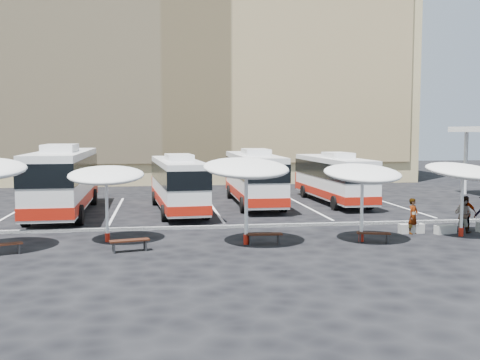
{
  "coord_description": "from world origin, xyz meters",
  "views": [
    {
      "loc": [
        -3.34,
        -27.19,
        4.87
      ],
      "look_at": [
        1.0,
        3.0,
        2.2
      ],
      "focal_mm": 42.0,
      "sensor_mm": 36.0,
      "label": 1
    }
  ],
  "objects": [
    {
      "name": "bus_3",
      "position": [
        8.33,
        9.5,
        1.77
      ],
      "size": [
        2.78,
        10.95,
        3.46
      ],
      "rotation": [
        0.0,
        0.0,
        0.03
      ],
      "color": "white",
      "rests_on": "ground"
    },
    {
      "name": "bus_1",
      "position": [
        -2.28,
        6.79,
        1.79
      ],
      "size": [
        3.25,
        11.22,
        3.51
      ],
      "rotation": [
        0.0,
        0.0,
        0.08
      ],
      "color": "white",
      "rests_on": "ground"
    },
    {
      "name": "conc_bench_0",
      "position": [
        8.54,
        -2.14,
        0.22
      ],
      "size": [
        1.19,
        0.4,
        0.44
      ],
      "primitive_type": "cube",
      "rotation": [
        0.0,
        0.0,
        -0.0
      ],
      "color": "gray",
      "rests_on": "ground"
    },
    {
      "name": "conc_bench_1",
      "position": [
        10.08,
        -2.5,
        0.2
      ],
      "size": [
        1.15,
        0.62,
        0.41
      ],
      "primitive_type": "cube",
      "rotation": [
        0.0,
        0.0,
        0.24
      ],
      "color": "gray",
      "rests_on": "ground"
    },
    {
      "name": "curb_divider",
      "position": [
        0.0,
        0.5,
        0.07
      ],
      "size": [
        34.0,
        0.25,
        0.15
      ],
      "primitive_type": "cube",
      "color": "black",
      "rests_on": "ground"
    },
    {
      "name": "bus_2",
      "position": [
        2.82,
        9.41,
        1.9
      ],
      "size": [
        2.87,
        11.76,
        3.72
      ],
      "rotation": [
        0.0,
        0.0,
        -0.01
      ],
      "color": "white",
      "rests_on": "ground"
    },
    {
      "name": "sunshade_2",
      "position": [
        0.31,
        -3.65,
        3.28
      ],
      "size": [
        4.21,
        4.25,
        3.86
      ],
      "rotation": [
        0.0,
        0.0,
        0.15
      ],
      "color": "white",
      "rests_on": "ground"
    },
    {
      "name": "wood_bench_1",
      "position": [
        -4.58,
        -4.42,
        0.37
      ],
      "size": [
        1.65,
        0.79,
        0.49
      ],
      "rotation": [
        0.0,
        0.0,
        0.24
      ],
      "color": "black",
      "rests_on": "ground"
    },
    {
      "name": "wood_bench_0",
      "position": [
        -9.49,
        -4.33,
        0.34
      ],
      "size": [
        1.51,
        0.87,
        0.45
      ],
      "rotation": [
        0.0,
        0.0,
        0.35
      ],
      "color": "black",
      "rests_on": "ground"
    },
    {
      "name": "sunshade_4",
      "position": [
        10.47,
        -3.23,
        3.0
      ],
      "size": [
        4.48,
        4.5,
        3.54
      ],
      "rotation": [
        0.0,
        0.0,
        0.42
      ],
      "color": "white",
      "rests_on": "ground"
    },
    {
      "name": "bus_0",
      "position": [
        -8.92,
        6.73,
        2.11
      ],
      "size": [
        3.26,
        13.05,
        4.12
      ],
      "rotation": [
        0.0,
        0.0,
        0.02
      ],
      "color": "white",
      "rests_on": "ground"
    },
    {
      "name": "wood_bench_2",
      "position": [
        1.08,
        -3.76,
        0.37
      ],
      "size": [
        1.59,
        0.52,
        0.48
      ],
      "rotation": [
        0.0,
        0.0,
        -0.07
      ],
      "color": "black",
      "rests_on": "ground"
    },
    {
      "name": "sunshade_1",
      "position": [
        -5.66,
        -2.23,
        2.93
      ],
      "size": [
        3.33,
        3.37,
        3.45
      ],
      "rotation": [
        0.0,
        0.0,
        -0.01
      ],
      "color": "white",
      "rests_on": "ground"
    },
    {
      "name": "passenger_1",
      "position": [
        11.11,
        -2.3,
        0.88
      ],
      "size": [
        1.04,
        1.08,
        1.76
      ],
      "primitive_type": "imported",
      "rotation": [
        0.0,
        0.0,
        2.22
      ],
      "color": "black",
      "rests_on": "ground"
    },
    {
      "name": "sandstone_building",
      "position": [
        0.0,
        31.87,
        12.63
      ],
      "size": [
        42.0,
        18.25,
        29.6
      ],
      "color": "tan",
      "rests_on": "ground"
    },
    {
      "name": "passenger_2",
      "position": [
        11.57,
        -1.68,
        0.85
      ],
      "size": [
        1.02,
        0.97,
        1.69
      ],
      "primitive_type": "imported",
      "rotation": [
        0.0,
        0.0,
        -0.73
      ],
      "color": "black",
      "rests_on": "ground"
    },
    {
      "name": "wood_bench_3",
      "position": [
        5.9,
        -4.05,
        0.34
      ],
      "size": [
        1.5,
        0.78,
        0.45
      ],
      "rotation": [
        0.0,
        0.0,
        -0.28
      ],
      "color": "black",
      "rests_on": "ground"
    },
    {
      "name": "ground",
      "position": [
        0.0,
        0.0,
        0.0
      ],
      "size": [
        120.0,
        120.0,
        0.0
      ],
      "primitive_type": "plane",
      "color": "black",
      "rests_on": "ground"
    },
    {
      "name": "sunshade_3",
      "position": [
        5.44,
        -3.77,
        3.01
      ],
      "size": [
        3.62,
        3.66,
        3.54
      ],
      "rotation": [
        0.0,
        0.0,
        0.07
      ],
      "color": "white",
      "rests_on": "ground"
    },
    {
      "name": "bay_lines",
      "position": [
        0.0,
        8.0,
        0.01
      ],
      "size": [
        24.15,
        12.0,
        0.01
      ],
      "color": "white",
      "rests_on": "ground"
    },
    {
      "name": "passenger_0",
      "position": [
        8.52,
        -2.33,
        0.85
      ],
      "size": [
        0.74,
        0.68,
        1.7
      ],
      "primitive_type": "imported",
      "rotation": [
        0.0,
        0.0,
        0.58
      ],
      "color": "black",
      "rests_on": "ground"
    }
  ]
}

